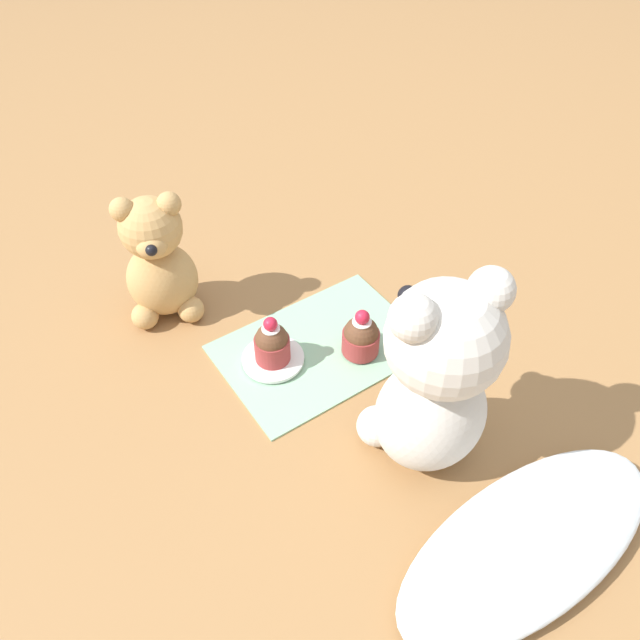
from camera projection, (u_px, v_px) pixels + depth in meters
ground_plane at (320, 348)px, 0.86m from camera, size 4.00×4.00×0.00m
knitted_placemat at (320, 347)px, 0.86m from camera, size 0.27×0.19×0.01m
tulle_cloth at (529, 541)px, 0.65m from camera, size 0.34×0.14×0.04m
teddy_bear_cream at (435, 378)px, 0.66m from camera, size 0.14×0.15×0.27m
teddy_bear_tan at (158, 262)px, 0.86m from camera, size 0.12×0.12×0.20m
cupcake_near_cream_bear at (361, 336)px, 0.83m from camera, size 0.05×0.05×0.07m
saucer_plate at (273, 359)px, 0.84m from camera, size 0.08×0.08×0.01m
cupcake_near_tan_bear at (272, 343)px, 0.82m from camera, size 0.05×0.05×0.07m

